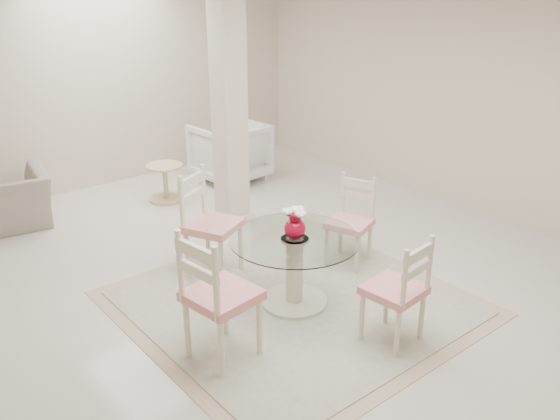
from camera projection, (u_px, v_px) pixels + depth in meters
ground at (267, 273)px, 5.86m from camera, size 7.00×7.00×0.00m
room_shell at (266, 85)px, 5.15m from camera, size 6.02×7.02×2.71m
column at (229, 109)px, 6.57m from camera, size 0.30×0.30×2.70m
area_rug at (294, 303)px, 5.33m from camera, size 2.77×2.77×0.02m
dining_table at (294, 271)px, 5.21m from camera, size 1.13×1.13×0.65m
red_vase at (295, 223)px, 5.03m from camera, size 0.22×0.20×0.28m
dining_chair_east at (352, 214)px, 5.89m from camera, size 0.52×0.52×1.00m
dining_chair_north at (206, 216)px, 5.65m from camera, size 0.62×0.62×1.16m
dining_chair_west at (214, 289)px, 4.33m from camera, size 0.54×0.54×1.20m
dining_chair_south at (402, 284)px, 4.56m from camera, size 0.46×0.46×1.03m
recliner_taupe at (2, 201)px, 6.78m from camera, size 1.13×1.03×0.65m
armchair_white at (230, 152)px, 8.29m from camera, size 0.94×0.96×0.82m
side_table at (166, 184)px, 7.62m from camera, size 0.46×0.46×0.48m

